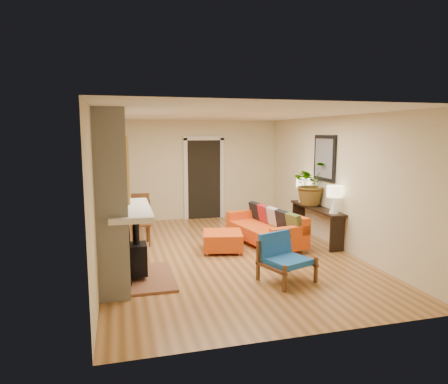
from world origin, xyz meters
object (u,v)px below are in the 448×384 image
(ottoman, at_px, (223,240))
(console_table, at_px, (316,214))
(sofa, at_px, (268,228))
(dining_table, at_px, (137,211))
(lamp_near, at_px, (334,196))
(lamp_far, at_px, (303,187))
(houseplant, at_px, (311,183))
(blue_chair, at_px, (283,255))

(ottoman, bearing_deg, console_table, 6.29)
(sofa, relative_size, dining_table, 1.21)
(sofa, bearing_deg, lamp_near, -33.57)
(dining_table, bearing_deg, lamp_far, -8.89)
(console_table, distance_m, houseplant, 0.67)
(ottoman, relative_size, houseplant, 0.93)
(sofa, distance_m, blue_chair, 2.03)
(sofa, height_order, lamp_far, lamp_far)
(console_table, xyz_separation_m, houseplant, (-0.01, 0.25, 0.62))
(dining_table, xyz_separation_m, houseplant, (3.64, -1.00, 0.60))
(sofa, bearing_deg, dining_table, 154.55)
(lamp_near, bearing_deg, blue_chair, -141.94)
(lamp_near, bearing_deg, sofa, 146.43)
(lamp_near, distance_m, houseplant, 0.95)
(blue_chair, distance_m, console_table, 2.52)
(console_table, relative_size, houseplant, 1.96)
(console_table, bearing_deg, ottoman, -173.71)
(lamp_far, bearing_deg, sofa, -148.76)
(console_table, xyz_separation_m, lamp_far, (0.00, 0.68, 0.49))
(blue_chair, height_order, console_table, same)
(blue_chair, distance_m, houseplant, 2.82)
(houseplant, bearing_deg, console_table, -87.71)
(console_table, bearing_deg, lamp_near, -90.00)
(dining_table, bearing_deg, sofa, -25.45)
(sofa, bearing_deg, ottoman, -166.02)
(blue_chair, bearing_deg, sofa, 75.25)
(ottoman, distance_m, console_table, 2.15)
(blue_chair, xyz_separation_m, lamp_far, (1.59, 2.61, 0.67))
(houseplant, bearing_deg, lamp_far, 88.66)
(dining_table, xyz_separation_m, lamp_far, (3.65, -0.57, 0.47))
(sofa, xyz_separation_m, houseplant, (1.07, 0.23, 0.86))
(console_table, height_order, lamp_near, lamp_near)
(sofa, relative_size, houseplant, 2.17)
(sofa, height_order, ottoman, sofa)
(console_table, distance_m, lamp_far, 0.83)
(blue_chair, relative_size, lamp_far, 1.63)
(sofa, xyz_separation_m, ottoman, (-1.03, -0.26, -0.12))
(houseplant, bearing_deg, lamp_near, -89.39)
(sofa, distance_m, ottoman, 1.07)
(houseplant, bearing_deg, dining_table, 164.66)
(dining_table, bearing_deg, houseplant, -15.34)
(ottoman, height_order, dining_table, dining_table)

